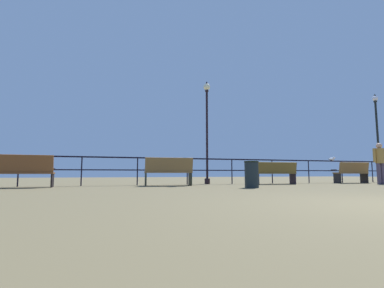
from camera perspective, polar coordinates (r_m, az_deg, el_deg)
pier_railing at (r=11.33m, az=3.68°, el=-4.27°), size 21.12×0.05×1.03m
bench_far_left at (r=9.91m, az=-30.98°, el=-4.49°), size 1.70×0.61×0.98m
bench_near_left at (r=9.95m, az=-4.72°, el=-5.31°), size 1.70×0.83×0.97m
bench_near_right at (r=11.78m, az=16.54°, el=-5.40°), size 1.72×0.73×0.87m
bench_far_right at (r=14.39m, az=29.59°, el=-4.85°), size 1.60×0.62×0.91m
lamppost_center at (r=11.76m, az=3.03°, el=4.25°), size 0.29×0.29×4.29m
lamppost_right at (r=17.57m, az=33.32°, el=1.85°), size 0.28×0.28×4.60m
person_by_bench at (r=13.74m, az=33.67°, el=-2.77°), size 0.51×0.32×1.66m
seagull_on_rail at (r=14.78m, az=26.39°, el=-2.71°), size 0.37×0.20×0.17m
trash_bin at (r=8.69m, az=11.92°, el=-6.00°), size 0.43×0.43×0.80m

